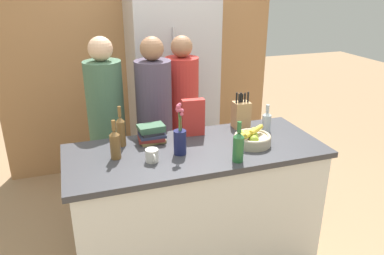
# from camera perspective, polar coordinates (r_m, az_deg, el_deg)

# --- Properties ---
(kitchen_island) EXTENTS (1.78, 0.73, 0.93)m
(kitchen_island) POSITION_cam_1_polar(r_m,az_deg,el_deg) (2.81, 0.60, -11.79)
(kitchen_island) COLOR silver
(kitchen_island) RESTS_ON ground_plane
(back_wall_wood) EXTENTS (2.98, 0.12, 2.60)m
(back_wall_wood) POSITION_cam_1_polar(r_m,az_deg,el_deg) (4.16, -7.73, 11.61)
(back_wall_wood) COLOR #AD7A4C
(back_wall_wood) RESTS_ON ground_plane
(refrigerator) EXTENTS (0.84, 0.62, 1.95)m
(refrigerator) POSITION_cam_1_polar(r_m,az_deg,el_deg) (3.94, -3.04, 6.37)
(refrigerator) COLOR #B7B7BC
(refrigerator) RESTS_ON ground_plane
(fruit_bowl) EXTENTS (0.26, 0.26, 0.13)m
(fruit_bowl) POSITION_cam_1_polar(r_m,az_deg,el_deg) (2.65, 9.07, -1.62)
(fruit_bowl) COLOR tan
(fruit_bowl) RESTS_ON kitchen_island
(knife_block) EXTENTS (0.12, 0.11, 0.29)m
(knife_block) POSITION_cam_1_polar(r_m,az_deg,el_deg) (2.94, 7.48, 2.04)
(knife_block) COLOR tan
(knife_block) RESTS_ON kitchen_island
(flower_vase) EXTENTS (0.08, 0.08, 0.35)m
(flower_vase) POSITION_cam_1_polar(r_m,az_deg,el_deg) (2.46, -1.86, -1.66)
(flower_vase) COLOR #191E4C
(flower_vase) RESTS_ON kitchen_island
(cereal_box) EXTENTS (0.17, 0.07, 0.28)m
(cereal_box) POSITION_cam_1_polar(r_m,az_deg,el_deg) (2.75, 0.17, 1.56)
(cereal_box) COLOR red
(cereal_box) RESTS_ON kitchen_island
(coffee_mug) EXTENTS (0.08, 0.12, 0.08)m
(coffee_mug) POSITION_cam_1_polar(r_m,az_deg,el_deg) (2.40, -6.11, -4.26)
(coffee_mug) COLOR silver
(coffee_mug) RESTS_ON kitchen_island
(book_stack) EXTENTS (0.20, 0.16, 0.13)m
(book_stack) POSITION_cam_1_polar(r_m,az_deg,el_deg) (2.67, -6.18, -0.98)
(book_stack) COLOR #99844C
(book_stack) RESTS_ON kitchen_island
(bottle_oil) EXTENTS (0.07, 0.07, 0.26)m
(bottle_oil) POSITION_cam_1_polar(r_m,az_deg,el_deg) (2.45, -11.65, -2.41)
(bottle_oil) COLOR brown
(bottle_oil) RESTS_ON kitchen_island
(bottle_vinegar) EXTENTS (0.07, 0.07, 0.21)m
(bottle_vinegar) POSITION_cam_1_polar(r_m,az_deg,el_deg) (2.89, 11.30, 0.94)
(bottle_vinegar) COLOR #B2BCC1
(bottle_vinegar) RESTS_ON kitchen_island
(bottle_wine) EXTENTS (0.06, 0.06, 0.29)m
(bottle_wine) POSITION_cam_1_polar(r_m,az_deg,el_deg) (2.63, -10.79, -0.44)
(bottle_wine) COLOR brown
(bottle_wine) RESTS_ON kitchen_island
(bottle_water) EXTENTS (0.07, 0.07, 0.27)m
(bottle_water) POSITION_cam_1_polar(r_m,az_deg,el_deg) (2.38, 7.08, -2.80)
(bottle_water) COLOR #286633
(bottle_water) RESTS_ON kitchen_island
(person_at_sink) EXTENTS (0.30, 0.30, 1.62)m
(person_at_sink) POSITION_cam_1_polar(r_m,az_deg,el_deg) (3.13, -12.82, 0.63)
(person_at_sink) COLOR #383842
(person_at_sink) RESTS_ON ground_plane
(person_in_blue) EXTENTS (0.29, 0.29, 1.61)m
(person_in_blue) POSITION_cam_1_polar(r_m,az_deg,el_deg) (3.13, -5.71, 0.95)
(person_in_blue) COLOR #383842
(person_in_blue) RESTS_ON ground_plane
(person_in_red_tee) EXTENTS (0.29, 0.29, 1.58)m
(person_in_red_tee) POSITION_cam_1_polar(r_m,az_deg,el_deg) (3.35, -1.49, 2.20)
(person_in_red_tee) COLOR #383842
(person_in_red_tee) RESTS_ON ground_plane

